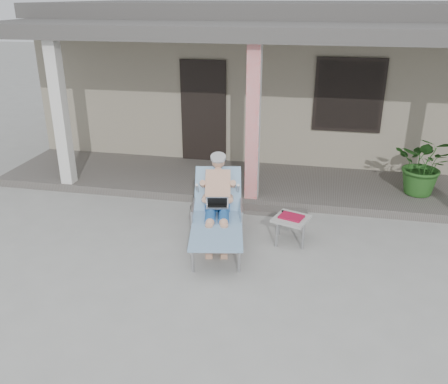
# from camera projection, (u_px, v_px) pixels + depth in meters

# --- Properties ---
(ground) EXTENTS (60.00, 60.00, 0.00)m
(ground) POSITION_uv_depth(u_px,v_px,m) (228.00, 267.00, 6.49)
(ground) COLOR #9E9E99
(ground) RESTS_ON ground
(house) EXTENTS (10.40, 5.40, 3.30)m
(house) POSITION_uv_depth(u_px,v_px,m) (279.00, 73.00, 11.73)
(house) COLOR #9F947E
(house) RESTS_ON ground
(porch_deck) EXTENTS (10.00, 2.00, 0.15)m
(porch_deck) POSITION_uv_depth(u_px,v_px,m) (258.00, 183.00, 9.18)
(porch_deck) COLOR #605B56
(porch_deck) RESTS_ON ground
(porch_overhang) EXTENTS (10.00, 2.30, 2.85)m
(porch_overhang) POSITION_uv_depth(u_px,v_px,m) (262.00, 36.00, 8.08)
(porch_overhang) COLOR silver
(porch_overhang) RESTS_ON porch_deck
(porch_step) EXTENTS (2.00, 0.30, 0.07)m
(porch_step) POSITION_uv_depth(u_px,v_px,m) (249.00, 209.00, 8.15)
(porch_step) COLOR #605B56
(porch_step) RESTS_ON ground
(lounger) EXTENTS (1.05, 1.97, 1.24)m
(lounger) POSITION_uv_depth(u_px,v_px,m) (217.00, 193.00, 6.93)
(lounger) COLOR #B7B7BC
(lounger) RESTS_ON ground
(side_table) EXTENTS (0.61, 0.61, 0.43)m
(side_table) POSITION_uv_depth(u_px,v_px,m) (291.00, 220.00, 7.02)
(side_table) COLOR #ABABA7
(side_table) RESTS_ON ground
(potted_palm) EXTENTS (1.21, 1.13, 1.09)m
(potted_palm) POSITION_uv_depth(u_px,v_px,m) (425.00, 165.00, 8.28)
(potted_palm) COLOR #26591E
(potted_palm) RESTS_ON porch_deck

